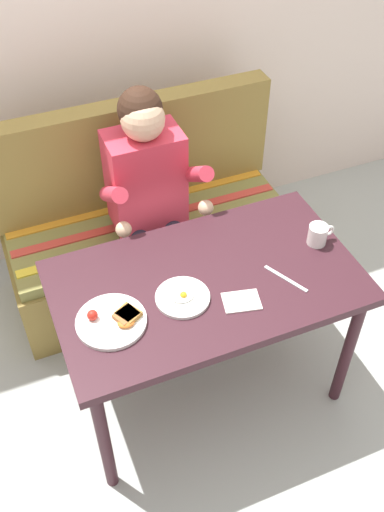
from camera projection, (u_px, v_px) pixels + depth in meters
name	position (u px, v px, depth m)	size (l,w,h in m)	color
ground_plane	(204.00, 384.00, 2.77)	(8.00, 8.00, 0.00)	#A8ACA7
back_wall	(100.00, 11.00, 2.70)	(4.40, 0.10, 2.60)	beige
table	(206.00, 293.00, 2.32)	(1.20, 0.70, 0.73)	#351920
couch	(148.00, 233.00, 3.05)	(1.44, 0.56, 1.00)	olive
person	(151.00, 191.00, 2.64)	(0.45, 0.61, 1.21)	#CF3346
plate_breakfast	(114.00, 320.00, 2.10)	(0.26, 0.26, 0.05)	white
plate_eggs	(183.00, 297.00, 2.18)	(0.21, 0.21, 0.04)	white
coffee_mug	(318.00, 234.00, 2.38)	(0.12, 0.08, 0.09)	white
napkin	(241.00, 301.00, 2.18)	(0.14, 0.10, 0.01)	silver
knife	(286.00, 279.00, 2.26)	(0.01, 0.20, 0.01)	silver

